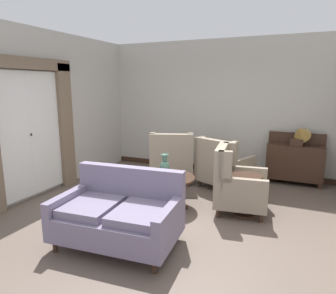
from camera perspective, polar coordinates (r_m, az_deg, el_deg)
ground at (r=4.64m, az=-0.61°, el=-13.76°), size 8.22×8.22×0.00m
wall_back at (r=6.98m, az=9.49°, el=7.35°), size 5.40×0.08×2.97m
wall_left at (r=6.42m, az=-19.08°, el=6.52°), size 0.08×4.11×2.97m
baseboard_back at (r=7.18m, az=9.00°, el=-4.10°), size 5.24×0.03×0.12m
window_with_curtains at (r=5.74m, az=-24.44°, el=3.69°), size 0.12×1.96×2.44m
coffee_table at (r=5.02m, az=-0.14°, el=-6.57°), size 0.91×0.91×0.51m
porcelain_vase at (r=4.90m, az=-0.62°, el=-3.84°), size 0.17×0.17×0.39m
settee at (r=3.94m, az=-9.19°, el=-12.43°), size 1.57×1.04×0.93m
armchair_beside_settee at (r=6.26m, az=0.73°, el=-2.71°), size 1.11×1.12×1.05m
armchair_back_corner at (r=6.01m, az=10.24°, el=-3.71°), size 1.13×1.17×0.99m
armchair_foreground_right at (r=4.94m, az=12.68°, el=-6.86°), size 0.88×0.88×1.05m
side_table at (r=4.81m, az=14.38°, el=-8.13°), size 0.48×0.48×0.65m
sideboard at (r=6.63m, az=22.72°, el=-2.56°), size 1.08×0.34×1.04m
gramophone at (r=6.43m, az=23.52°, el=2.22°), size 0.45×0.51×0.50m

